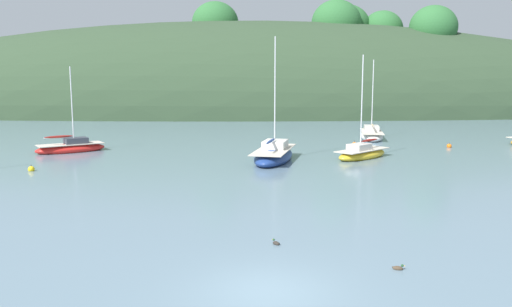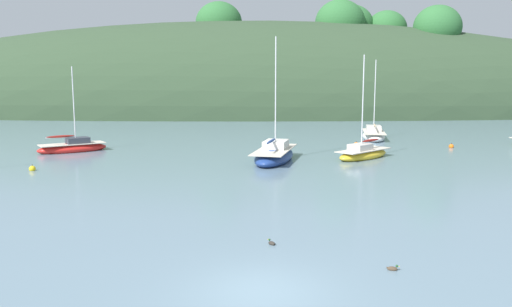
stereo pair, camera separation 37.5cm
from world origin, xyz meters
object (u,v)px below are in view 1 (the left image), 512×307
sailboat_blue_center (274,155)px  sailboat_grey_yawl (372,135)px  sailboat_yellow_far (362,153)px  mooring_buoy_outer (354,144)px  duck_trailing (276,243)px  duck_lead (398,268)px  mooring_buoy_channel (449,146)px  mooring_buoy_inner (31,169)px  sailboat_black_sloop (71,148)px

sailboat_blue_center → sailboat_grey_yawl: (10.78, 13.80, -0.05)m
sailboat_blue_center → sailboat_yellow_far: 7.14m
sailboat_yellow_far → mooring_buoy_outer: sailboat_yellow_far is taller
duck_trailing → mooring_buoy_outer: bearing=72.7°
sailboat_yellow_far → duck_lead: (-4.04, -23.78, -0.31)m
sailboat_blue_center → sailboat_grey_yawl: bearing=52.0°
sailboat_blue_center → sailboat_grey_yawl: size_ratio=1.16×
sailboat_grey_yawl → mooring_buoy_outer: (-2.82, -5.14, -0.28)m
mooring_buoy_channel → duck_lead: mooring_buoy_channel is taller
sailboat_blue_center → duck_lead: bearing=-82.4°
mooring_buoy_channel → sailboat_grey_yawl: bearing=129.8°
mooring_buoy_outer → duck_trailing: bearing=-107.3°
sailboat_blue_center → duck_lead: size_ratio=22.83×
sailboat_blue_center → mooring_buoy_inner: 17.22m
sailboat_blue_center → sailboat_black_sloop: sailboat_blue_center is taller
sailboat_black_sloop → mooring_buoy_outer: size_ratio=13.73×
sailboat_blue_center → sailboat_grey_yawl: 17.51m
sailboat_blue_center → sailboat_black_sloop: 17.76m
sailboat_yellow_far → mooring_buoy_channel: 11.00m
sailboat_yellow_far → duck_lead: size_ratio=19.57×
sailboat_blue_center → mooring_buoy_channel: (16.28, 7.20, -0.33)m
mooring_buoy_channel → sailboat_blue_center: bearing=-156.1°
sailboat_blue_center → mooring_buoy_inner: sailboat_blue_center is taller
mooring_buoy_channel → mooring_buoy_outer: 8.44m
mooring_buoy_channel → duck_lead: size_ratio=1.29×
sailboat_blue_center → duck_trailing: 19.86m
sailboat_grey_yawl → duck_trailing: 35.62m
duck_trailing → sailboat_black_sloop: bearing=122.9°
sailboat_black_sloop → duck_trailing: sailboat_black_sloop is taller
mooring_buoy_outer → duck_lead: mooring_buoy_outer is taller
mooring_buoy_channel → mooring_buoy_outer: (-8.32, 1.45, 0.00)m
mooring_buoy_inner → sailboat_yellow_far: bearing=12.4°
mooring_buoy_outer → duck_lead: (-4.96, -31.19, -0.07)m
sailboat_blue_center → mooring_buoy_inner: (-16.75, -3.99, -0.33)m
sailboat_yellow_far → mooring_buoy_inner: sailboat_yellow_far is taller
sailboat_blue_center → mooring_buoy_outer: 11.76m
sailboat_grey_yawl → mooring_buoy_channel: 8.59m
mooring_buoy_outer → duck_trailing: (-8.90, -28.50, -0.07)m
sailboat_yellow_far → mooring_buoy_channel: sailboat_yellow_far is taller
duck_lead → sailboat_blue_center: bearing=97.6°
sailboat_blue_center → mooring_buoy_channel: size_ratio=17.76×
mooring_buoy_channel → duck_trailing: 32.06m
sailboat_black_sloop → mooring_buoy_inner: sailboat_black_sloop is taller
mooring_buoy_inner → mooring_buoy_channel: same height
sailboat_grey_yawl → duck_trailing: sailboat_grey_yawl is taller
sailboat_black_sloop → sailboat_yellow_far: size_ratio=0.90×
sailboat_blue_center → duck_trailing: bearing=-92.7°
mooring_buoy_outer → duck_trailing: mooring_buoy_outer is taller
sailboat_black_sloop → sailboat_yellow_far: 24.37m
sailboat_blue_center → mooring_buoy_inner: size_ratio=17.76×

